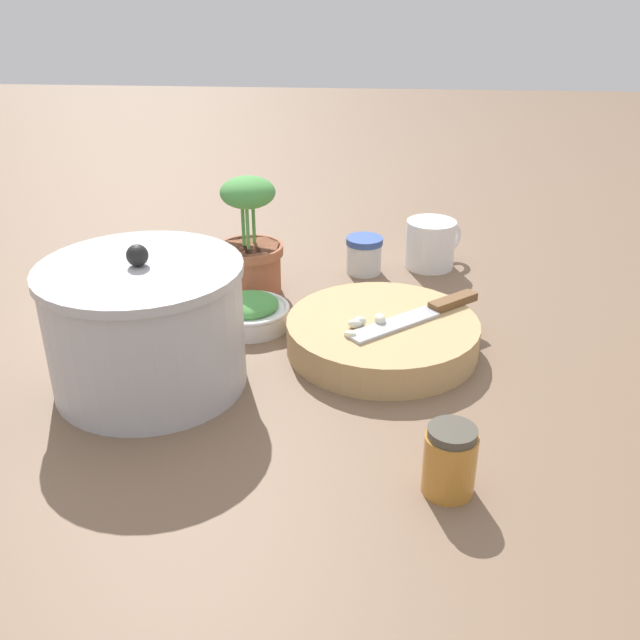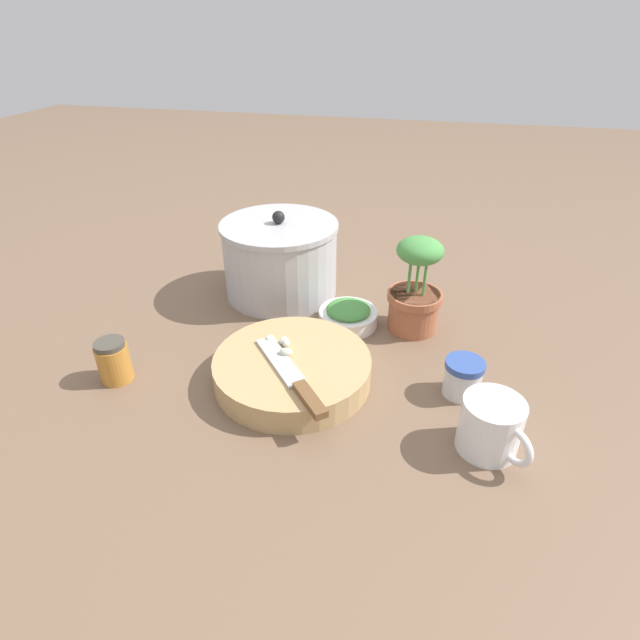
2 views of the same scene
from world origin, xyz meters
TOP-DOWN VIEW (x-y plane):
  - ground_plane at (0.00, 0.00)m, footprint 5.00×5.00m
  - cutting_board at (-0.00, -0.11)m, footprint 0.28×0.28m
  - chef_knife at (0.02, -0.17)m, footprint 0.18×0.20m
  - garlic_cloves at (-0.02, -0.08)m, footprint 0.07×0.06m
  - herb_bowl at (0.06, 0.10)m, footprint 0.13×0.13m
  - spice_jar at (0.30, -0.07)m, footprint 0.07×0.07m
  - coffee_mug at (0.34, -0.20)m, footprint 0.10×0.11m
  - honey_jar at (-0.31, -0.18)m, footprint 0.06×0.06m
  - stock_pot at (-0.12, 0.21)m, footprint 0.27×0.27m
  - potted_herb at (0.20, 0.12)m, footprint 0.11×0.11m

SIDE VIEW (x-z plane):
  - ground_plane at x=0.00m, z-range 0.00..0.00m
  - herb_bowl at x=0.06m, z-range 0.00..0.05m
  - cutting_board at x=0.00m, z-range 0.00..0.05m
  - spice_jar at x=0.30m, z-range 0.00..0.07m
  - honey_jar at x=-0.31m, z-range 0.00..0.08m
  - coffee_mug at x=0.34m, z-range 0.00..0.09m
  - chef_knife at x=0.02m, z-range 0.05..0.06m
  - garlic_cloves at x=-0.02m, z-range 0.05..0.06m
  - potted_herb at x=0.20m, z-range -0.02..0.19m
  - stock_pot at x=-0.12m, z-range -0.01..0.19m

